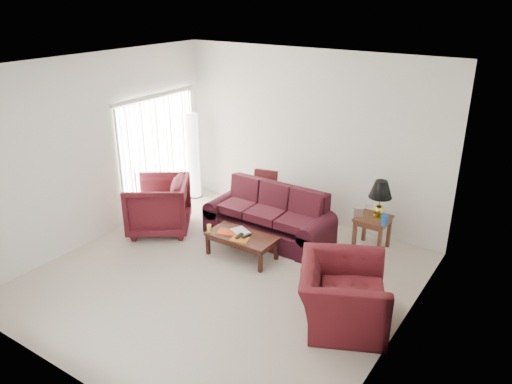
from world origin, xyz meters
TOP-DOWN VIEW (x-y plane):
  - floor at (0.00, 0.00)m, footprint 5.00×5.00m
  - blinds at (-2.42, 1.30)m, footprint 0.10×2.00m
  - sofa at (-0.12, 1.39)m, footprint 2.19×1.11m
  - throw_pillow at (-0.63, 2.10)m, footprint 0.44×0.28m
  - end_table at (1.45, 2.01)m, footprint 0.53×0.53m
  - table_lamp at (1.50, 2.06)m, footprint 0.46×0.46m
  - clock at (1.23, 1.91)m, footprint 0.15×0.10m
  - blue_canister at (1.68, 1.83)m, footprint 0.11×0.11m
  - picture_frame at (1.31, 2.19)m, footprint 0.20×0.22m
  - floor_lamp at (-2.31, 2.11)m, footprint 0.33×0.33m
  - armchair_left at (-1.84, 0.60)m, footprint 1.42×1.41m
  - armchair_right at (1.85, 0.01)m, footprint 1.47×1.54m
  - coffee_table at (-0.13, 0.64)m, footprint 1.14×0.69m
  - magazine_red at (-0.37, 0.59)m, footprint 0.34×0.30m
  - magazine_white at (-0.22, 0.73)m, footprint 0.35×0.32m
  - magazine_orange at (-0.06, 0.51)m, footprint 0.30×0.25m
  - remote_a at (-0.11, 0.55)m, footprint 0.08×0.19m
  - remote_b at (-0.02, 0.62)m, footprint 0.07×0.18m
  - yellow_glass at (-0.61, 0.46)m, footprint 0.08×0.08m

SIDE VIEW (x-z plane):
  - floor at x=0.00m, z-range 0.00..0.00m
  - coffee_table at x=-0.13m, z-range 0.00..0.37m
  - end_table at x=1.45m, z-range 0.00..0.55m
  - magazine_orange at x=-0.06m, z-range 0.37..0.39m
  - magazine_red at x=-0.37m, z-range 0.37..0.39m
  - magazine_white at x=-0.22m, z-range 0.37..0.39m
  - armchair_right at x=1.85m, z-range 0.00..0.78m
  - remote_b at x=-0.02m, z-range 0.39..0.41m
  - remote_a at x=-0.11m, z-range 0.39..0.42m
  - sofa at x=-0.12m, z-range 0.00..0.86m
  - yellow_glass at x=-0.61m, z-range 0.37..0.50m
  - armchair_left at x=-1.84m, z-range 0.00..0.93m
  - clock at x=1.23m, z-range 0.55..0.70m
  - blue_canister at x=1.68m, z-range 0.55..0.72m
  - picture_frame at x=1.31m, z-range 0.61..0.67m
  - throw_pillow at x=-0.63m, z-range 0.48..0.90m
  - table_lamp at x=1.50m, z-range 0.55..1.16m
  - floor_lamp at x=-2.31m, z-range 0.00..1.72m
  - blinds at x=-2.42m, z-range 0.00..2.16m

